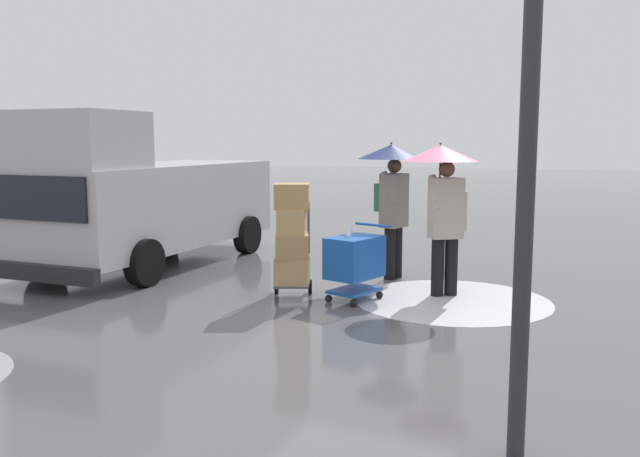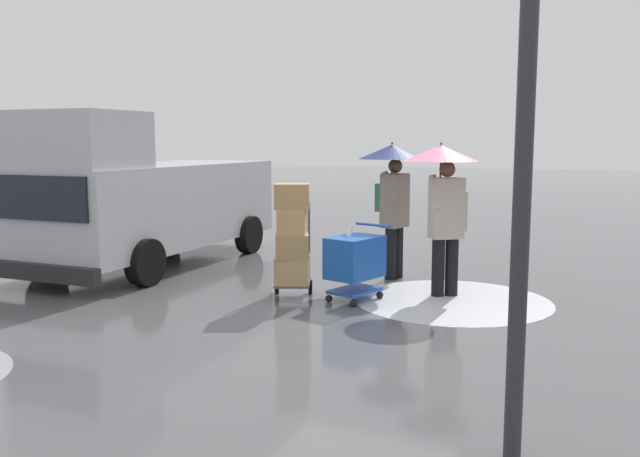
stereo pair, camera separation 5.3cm
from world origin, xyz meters
TOP-DOWN VIEW (x-y plane):
  - ground_plane at (0.00, 0.00)m, footprint 90.00×90.00m
  - slush_patch_near_cluster at (-1.27, -0.50)m, footprint 2.67×2.67m
  - cargo_van_parked_right at (4.17, -0.91)m, footprint 2.28×5.38m
  - shopping_cart_vendor at (-0.03, 0.02)m, footprint 0.75×0.94m
  - hand_dolly_boxes at (0.80, 0.24)m, footprint 0.74×0.84m
  - pedestrian_pink_side at (-0.06, -1.57)m, footprint 1.04×1.04m
  - pedestrian_black_side at (-1.04, -0.73)m, footprint 1.04×1.04m
  - street_lamp at (-2.64, 3.87)m, footprint 0.28×0.28m

SIDE VIEW (x-z plane):
  - ground_plane at x=0.00m, z-range 0.00..0.00m
  - slush_patch_near_cluster at x=-1.27m, z-range 0.00..0.01m
  - shopping_cart_vendor at x=-0.03m, z-range 0.05..1.09m
  - hand_dolly_boxes at x=0.80m, z-range 0.03..1.62m
  - cargo_van_parked_right at x=4.17m, z-range -0.12..2.48m
  - pedestrian_pink_side at x=-0.06m, z-range 0.50..2.64m
  - pedestrian_black_side at x=-1.04m, z-range 0.50..2.64m
  - street_lamp at x=-2.64m, z-range 0.44..4.30m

